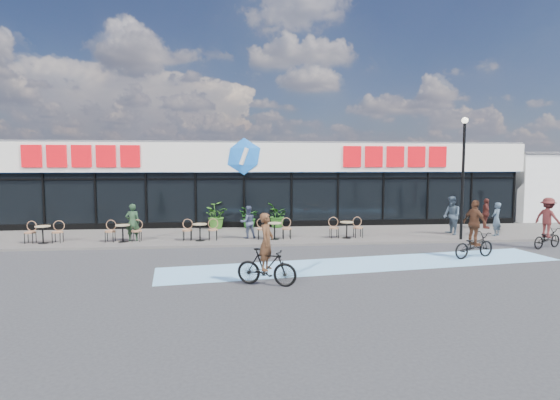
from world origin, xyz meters
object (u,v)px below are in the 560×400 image
(lamp_post, at_px, (463,168))
(potted_plant_mid, at_px, (248,217))
(cyclist_b, at_px, (547,226))
(pedestrian_c, at_px, (496,219))
(patron_left, at_px, (133,222))
(pedestrian_b, at_px, (486,213))
(patron_right, at_px, (248,222))
(pedestrian_a, at_px, (452,215))
(potted_plant_right, at_px, (278,215))
(cyclist_a, at_px, (474,237))
(potted_plant_left, at_px, (215,216))

(lamp_post, bearing_deg, potted_plant_mid, 154.75)
(cyclist_b, bearing_deg, pedestrian_c, 102.50)
(patron_left, height_order, cyclist_b, cyclist_b)
(pedestrian_b, height_order, pedestrian_c, pedestrian_c)
(pedestrian_c, height_order, cyclist_b, cyclist_b)
(patron_right, relative_size, cyclist_b, 0.70)
(patron_left, bearing_deg, pedestrian_b, 172.64)
(patron_right, relative_size, pedestrian_a, 0.80)
(potted_plant_mid, distance_m, patron_left, 6.04)
(potted_plant_mid, height_order, pedestrian_b, pedestrian_b)
(potted_plant_right, distance_m, pedestrian_b, 10.72)
(cyclist_a, bearing_deg, pedestrian_b, 56.08)
(patron_left, height_order, cyclist_a, cyclist_a)
(pedestrian_a, bearing_deg, lamp_post, -14.43)
(patron_right, xyz_separation_m, pedestrian_b, (12.27, 1.73, 0.05))
(cyclist_a, bearing_deg, pedestrian_c, 50.07)
(potted_plant_mid, relative_size, pedestrian_a, 0.62)
(cyclist_b, bearing_deg, pedestrian_b, 86.94)
(lamp_post, distance_m, cyclist_b, 4.00)
(lamp_post, height_order, pedestrian_a, lamp_post)
(potted_plant_left, bearing_deg, potted_plant_right, 1.93)
(patron_left, bearing_deg, potted_plant_mid, -160.67)
(pedestrian_b, xyz_separation_m, cyclist_a, (-4.18, -6.22, -0.09))
(lamp_post, xyz_separation_m, patron_right, (-9.34, 1.24, -2.43))
(pedestrian_b, distance_m, cyclist_a, 7.49)
(pedestrian_a, distance_m, pedestrian_c, 1.95)
(lamp_post, xyz_separation_m, patron_left, (-14.31, 1.08, -2.35))
(patron_right, xyz_separation_m, pedestrian_c, (11.44, -0.49, 0.05))
(patron_right, height_order, pedestrian_b, pedestrian_b)
(potted_plant_mid, xyz_separation_m, patron_right, (-0.10, -3.12, 0.17))
(potted_plant_right, height_order, pedestrian_a, pedestrian_a)
(lamp_post, distance_m, patron_left, 14.54)
(potted_plant_right, bearing_deg, pedestrian_c, -20.29)
(potted_plant_mid, relative_size, potted_plant_right, 0.86)
(potted_plant_mid, distance_m, potted_plant_right, 1.55)
(potted_plant_right, relative_size, patron_right, 0.89)
(pedestrian_a, relative_size, pedestrian_b, 1.17)
(lamp_post, height_order, cyclist_a, lamp_post)
(patron_right, distance_m, pedestrian_b, 12.39)
(potted_plant_mid, bearing_deg, pedestrian_c, -17.65)
(lamp_post, height_order, potted_plant_left, lamp_post)
(potted_plant_left, xyz_separation_m, cyclist_b, (13.62, -6.10, 0.13))
(potted_plant_left, height_order, cyclist_a, cyclist_a)
(potted_plant_mid, xyz_separation_m, pedestrian_a, (9.48, -3.04, 0.35))
(potted_plant_left, distance_m, pedestrian_b, 13.94)
(pedestrian_b, relative_size, pedestrian_c, 1.00)
(patron_right, height_order, cyclist_a, cyclist_a)
(potted_plant_mid, relative_size, patron_right, 0.77)
(potted_plant_right, relative_size, cyclist_a, 0.61)
(lamp_post, xyz_separation_m, cyclist_b, (2.67, -1.83, -2.34))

